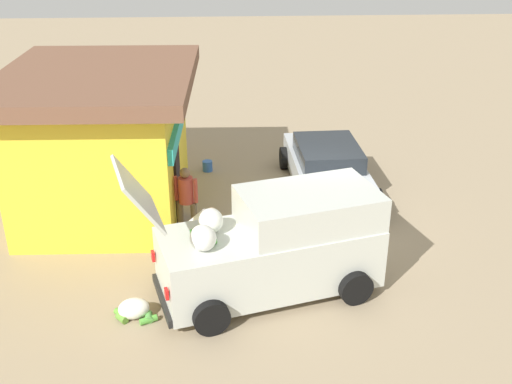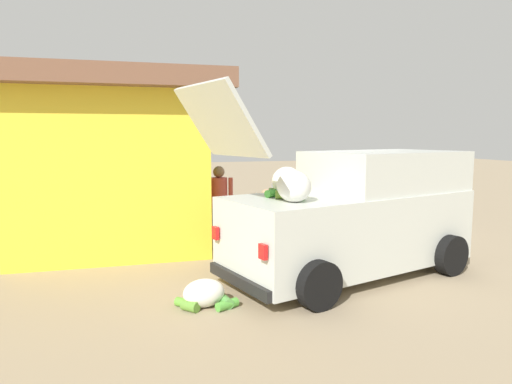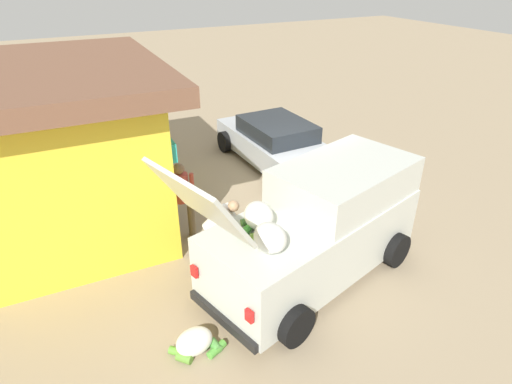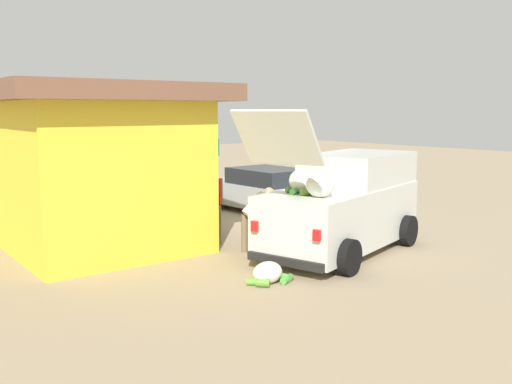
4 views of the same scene
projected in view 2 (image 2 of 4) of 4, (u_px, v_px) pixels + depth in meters
name	position (u px, v px, depth m)	size (l,w,h in m)	color
ground_plane	(335.00, 233.00, 10.87)	(60.00, 60.00, 0.00)	#9E896B
storefront_bar	(114.00, 158.00, 10.15)	(5.70, 4.63, 3.54)	yellow
delivery_van	(356.00, 214.00, 7.60)	(2.98, 5.14, 3.02)	silver
parked_sedan	(329.00, 198.00, 12.64)	(4.51, 2.27, 1.29)	#B2B7BC
vendor_standing	(219.00, 201.00, 9.27)	(0.43, 0.54, 1.72)	#726047
customer_bending	(250.00, 219.00, 8.19)	(0.62, 0.74, 1.38)	#726047
unloaded_banana_pile	(205.00, 295.00, 6.19)	(0.57, 0.86, 0.38)	silver
paint_bucket	(205.00, 211.00, 13.12)	(0.29, 0.29, 0.30)	blue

